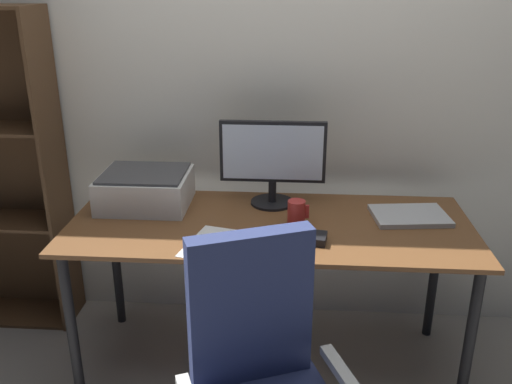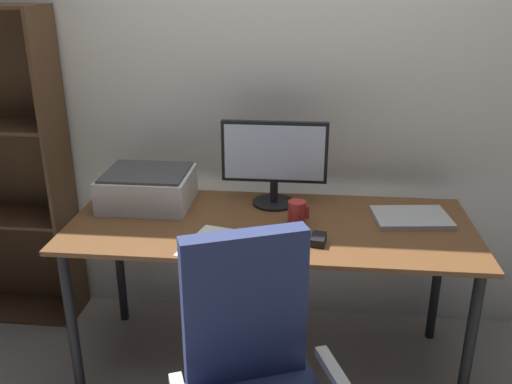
% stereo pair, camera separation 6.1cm
% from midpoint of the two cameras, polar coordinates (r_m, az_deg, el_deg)
% --- Properties ---
extents(ground_plane, '(12.00, 12.00, 0.00)m').
position_cam_midpoint_polar(ground_plane, '(2.78, 0.64, -17.22)').
color(ground_plane, gray).
extents(back_wall, '(6.40, 0.10, 2.60)m').
position_cam_midpoint_polar(back_wall, '(2.74, 1.45, 12.24)').
color(back_wall, silver).
rests_on(back_wall, ground).
extents(desk, '(1.73, 0.72, 0.74)m').
position_cam_midpoint_polar(desk, '(2.42, 0.71, -4.86)').
color(desk, brown).
rests_on(desk, ground).
extents(monitor, '(0.48, 0.20, 0.39)m').
position_cam_midpoint_polar(monitor, '(2.51, 1.02, 3.54)').
color(monitor, black).
rests_on(monitor, desk).
extents(keyboard, '(0.29, 0.12, 0.02)m').
position_cam_midpoint_polar(keyboard, '(2.21, -0.75, -5.03)').
color(keyboard, '#B7BABC').
rests_on(keyboard, desk).
extents(mouse, '(0.07, 0.10, 0.03)m').
position_cam_midpoint_polar(mouse, '(2.22, 5.75, -4.80)').
color(mouse, black).
rests_on(mouse, desk).
extents(coffee_mug, '(0.09, 0.08, 0.10)m').
position_cam_midpoint_polar(coffee_mug, '(2.37, 3.47, -2.08)').
color(coffee_mug, '#B72D28').
rests_on(coffee_mug, desk).
extents(laptop, '(0.34, 0.27, 0.02)m').
position_cam_midpoint_polar(laptop, '(2.51, 14.87, -2.38)').
color(laptop, '#B7BABC').
rests_on(laptop, desk).
extents(printer, '(0.40, 0.34, 0.16)m').
position_cam_midpoint_polar(printer, '(2.60, -11.98, 0.32)').
color(printer, silver).
rests_on(printer, desk).
extents(paper_sheet, '(0.28, 0.34, 0.00)m').
position_cam_midpoint_polar(paper_sheet, '(2.21, -5.00, -5.34)').
color(paper_sheet, white).
rests_on(paper_sheet, desk).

